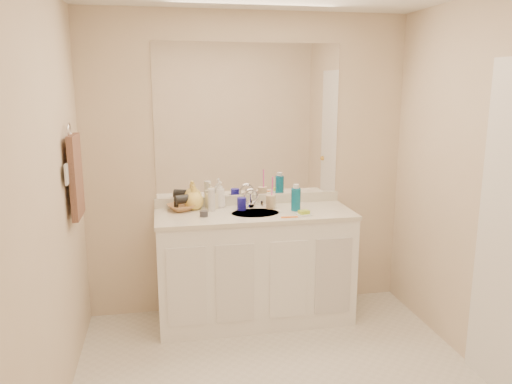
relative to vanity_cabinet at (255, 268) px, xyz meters
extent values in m
cube|color=beige|center=(0.00, 0.28, 0.77)|extent=(2.60, 0.02, 2.40)
cube|color=beige|center=(0.00, -2.33, 0.77)|extent=(2.60, 0.02, 2.40)
cube|color=beige|center=(-1.30, -1.02, 0.77)|extent=(0.02, 2.60, 2.40)
cube|color=beige|center=(1.30, -1.02, 0.77)|extent=(0.02, 2.60, 2.40)
cube|color=white|center=(0.00, 0.00, 0.00)|extent=(1.50, 0.55, 0.85)
cube|color=silver|center=(0.00, 0.00, 0.44)|extent=(1.52, 0.57, 0.03)
cube|color=silver|center=(0.00, 0.26, 0.50)|extent=(1.52, 0.03, 0.08)
cylinder|color=beige|center=(0.00, -0.02, 0.44)|extent=(0.37, 0.37, 0.02)
cylinder|color=silver|center=(0.00, 0.16, 0.51)|extent=(0.02, 0.02, 0.11)
cube|color=white|center=(0.00, 0.27, 1.14)|extent=(1.48, 0.01, 1.20)
cylinder|color=#191594|center=(-0.09, 0.09, 0.50)|extent=(0.07, 0.07, 0.10)
cylinder|color=beige|center=(0.15, 0.10, 0.51)|extent=(0.08, 0.08, 0.11)
cylinder|color=#FF43B7|center=(0.16, 0.10, 0.60)|extent=(0.02, 0.04, 0.21)
cylinder|color=#0B658B|center=(0.32, -0.01, 0.54)|extent=(0.09, 0.09, 0.18)
cube|color=white|center=(0.34, -0.16, 0.46)|extent=(0.12, 0.10, 0.01)
cube|color=#ADCF32|center=(0.34, -0.16, 0.48)|extent=(0.09, 0.07, 0.03)
cube|color=orange|center=(0.22, -0.20, 0.46)|extent=(0.13, 0.03, 0.01)
cylinder|color=#37363D|center=(-0.40, -0.05, 0.48)|extent=(0.07, 0.07, 0.04)
cylinder|color=silver|center=(-0.32, 0.11, 0.54)|extent=(0.06, 0.06, 0.18)
imported|color=white|center=(-0.24, 0.21, 0.56)|extent=(0.09, 0.09, 0.21)
imported|color=#EFE8C2|center=(-0.31, 0.20, 0.54)|extent=(0.10, 0.10, 0.17)
imported|color=#FBD961|center=(-0.45, 0.18, 0.55)|extent=(0.16, 0.16, 0.19)
imported|color=#AB7545|center=(-0.55, 0.16, 0.48)|extent=(0.27, 0.27, 0.05)
cylinder|color=black|center=(-0.53, 0.16, 0.54)|extent=(0.15, 0.11, 0.07)
torus|color=silver|center=(-1.27, -0.25, 1.12)|extent=(0.01, 0.11, 0.11)
cube|color=#4D3329|center=(-1.25, -0.25, 0.82)|extent=(0.04, 0.32, 0.55)
cube|color=silver|center=(-1.27, -0.45, 0.88)|extent=(0.01, 0.08, 0.13)
camera|label=1|loc=(-0.70, -3.65, 1.42)|focal=35.00mm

